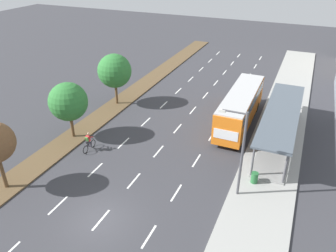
{
  "coord_description": "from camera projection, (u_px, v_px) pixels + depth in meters",
  "views": [
    {
      "loc": [
        10.33,
        -12.84,
        15.69
      ],
      "look_at": [
        -0.2,
        11.45,
        1.2
      ],
      "focal_mm": 35.13,
      "sensor_mm": 36.0,
      "label": 1
    }
  ],
  "objects": [
    {
      "name": "lane_divider_left",
      "position": [
        164.0,
        105.0,
        37.03
      ],
      "size": [
        0.14,
        46.65,
        0.01
      ],
      "color": "white",
      "rests_on": "ground"
    },
    {
      "name": "lane_divider_right",
      "position": [
        224.0,
        116.0,
        34.59
      ],
      "size": [
        0.14,
        46.65,
        0.01
      ],
      "color": "white",
      "rests_on": "ground"
    },
    {
      "name": "cyclist",
      "position": [
        89.0,
        142.0,
        28.44
      ],
      "size": [
        0.46,
        1.82,
        1.71
      ],
      "color": "black",
      "rests_on": "ground"
    },
    {
      "name": "median_strip",
      "position": [
        135.0,
        91.0,
        40.43
      ],
      "size": [
        2.6,
        52.0,
        0.12
      ],
      "primitive_type": "cube",
      "color": "brown",
      "rests_on": "ground"
    },
    {
      "name": "median_tree_third",
      "position": [
        115.0,
        71.0,
        35.34
      ],
      "size": [
        3.66,
        3.66,
        5.65
      ],
      "color": "brown",
      "rests_on": "median_strip"
    },
    {
      "name": "ground_plane",
      "position": [
        101.0,
        220.0,
        21.47
      ],
      "size": [
        140.0,
        140.0,
        0.0
      ],
      "primitive_type": "plane",
      "color": "#38383D"
    },
    {
      "name": "bus",
      "position": [
        241.0,
        105.0,
        32.18
      ],
      "size": [
        2.54,
        11.29,
        3.37
      ],
      "color": "orange",
      "rests_on": "ground"
    },
    {
      "name": "trash_bin",
      "position": [
        254.0,
        178.0,
        24.45
      ],
      "size": [
        0.52,
        0.52,
        0.85
      ],
      "primitive_type": "cylinder",
      "color": "#286B38",
      "rests_on": "sidewalk_right"
    },
    {
      "name": "lane_divider_center",
      "position": [
        193.0,
        110.0,
        35.81
      ],
      "size": [
        0.14,
        46.65,
        0.01
      ],
      "color": "white",
      "rests_on": "ground"
    },
    {
      "name": "streetlight",
      "position": [
        240.0,
        149.0,
        21.79
      ],
      "size": [
        1.91,
        0.24,
        6.5
      ],
      "color": "#4C4C51",
      "rests_on": "sidewalk_right"
    },
    {
      "name": "bus_shelter",
      "position": [
        283.0,
        124.0,
        29.18
      ],
      "size": [
        2.9,
        13.72,
        2.86
      ],
      "color": "gray",
      "rests_on": "sidewalk_right"
    },
    {
      "name": "median_tree_second",
      "position": [
        68.0,
        102.0,
        29.01
      ],
      "size": [
        3.46,
        3.46,
        5.26
      ],
      "color": "brown",
      "rests_on": "median_strip"
    },
    {
      "name": "sidewalk_right",
      "position": [
        283.0,
        117.0,
        34.3
      ],
      "size": [
        4.5,
        52.0,
        0.15
      ],
      "primitive_type": "cube",
      "color": "#9E9E99",
      "rests_on": "ground"
    }
  ]
}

